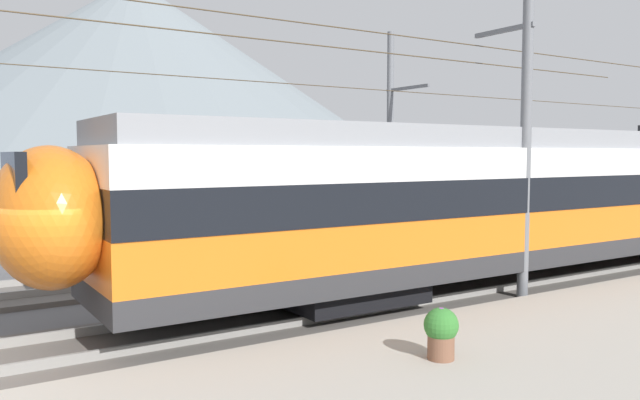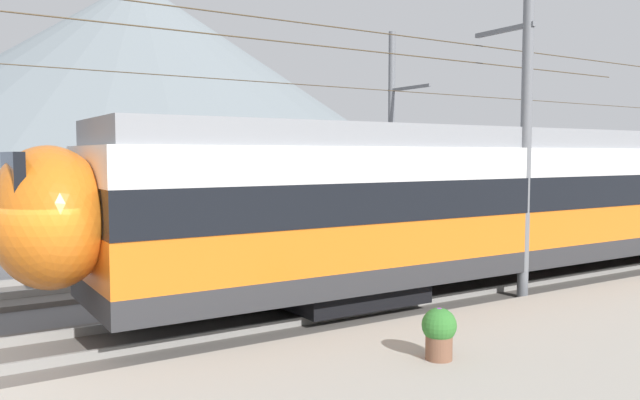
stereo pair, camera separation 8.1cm
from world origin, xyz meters
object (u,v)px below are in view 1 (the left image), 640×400
(train_far_track, at_px, (586,180))
(potted_plant_platform_edge, at_px, (441,330))
(catenary_mast_far_side, at_px, (393,135))
(catenary_mast_mid, at_px, (522,130))
(train_near_platform, at_px, (575,193))

(train_far_track, xyz_separation_m, potted_plant_platform_edge, (-16.60, -9.15, -1.50))
(catenary_mast_far_side, bearing_deg, train_far_track, -11.00)
(catenary_mast_mid, xyz_separation_m, catenary_mast_far_side, (3.04, 8.17, 0.14))
(catenary_mast_mid, bearing_deg, potted_plant_platform_edge, -151.19)
(train_far_track, height_order, catenary_mast_far_side, catenary_mast_far_side)
(potted_plant_platform_edge, bearing_deg, train_far_track, 28.88)
(catenary_mast_mid, height_order, potted_plant_platform_edge, catenary_mast_mid)
(train_far_track, xyz_separation_m, catenary_mast_far_side, (-8.70, 1.69, 1.71))
(train_near_platform, xyz_separation_m, catenary_mast_mid, (-3.68, -1.24, 1.57))
(train_near_platform, height_order, catenary_mast_far_side, catenary_mast_far_side)
(train_near_platform, height_order, train_far_track, same)
(potted_plant_platform_edge, bearing_deg, catenary_mast_far_side, 53.95)
(catenary_mast_mid, relative_size, catenary_mast_far_side, 1.00)
(train_near_platform, xyz_separation_m, catenary_mast_far_side, (-0.64, 6.93, 1.71))
(train_near_platform, distance_m, catenary_mast_mid, 4.19)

